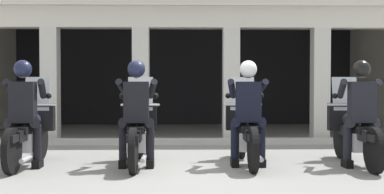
# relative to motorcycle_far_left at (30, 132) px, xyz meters

# --- Properties ---
(ground_plane) EXTENTS (80.00, 80.00, 0.00)m
(ground_plane) POSITION_rel_motorcycle_far_left_xyz_m (2.48, 2.85, -0.50)
(ground_plane) COLOR gray
(station_building) EXTENTS (10.70, 5.15, 3.02)m
(station_building) POSITION_rel_motorcycle_far_left_xyz_m (2.42, 5.59, 1.45)
(station_building) COLOR black
(station_building) RESTS_ON ground
(kerb_strip) EXTENTS (10.20, 0.24, 0.12)m
(kerb_strip) POSITION_rel_motorcycle_far_left_xyz_m (2.42, 2.53, -0.44)
(kerb_strip) COLOR #B7B5AD
(kerb_strip) RESTS_ON ground
(motorcycle_far_left) EXTENTS (0.62, 2.04, 1.35)m
(motorcycle_far_left) POSITION_rel_motorcycle_far_left_xyz_m (0.00, 0.00, 0.00)
(motorcycle_far_left) COLOR black
(motorcycle_far_left) RESTS_ON ground
(police_officer_far_left) EXTENTS (0.63, 0.61, 1.58)m
(police_officer_far_left) POSITION_rel_motorcycle_far_left_xyz_m (-0.00, -0.28, 0.44)
(police_officer_far_left) COLOR black
(police_officer_far_left) RESTS_ON ground
(motorcycle_center_left) EXTENTS (0.62, 2.04, 1.35)m
(motorcycle_center_left) POSITION_rel_motorcycle_far_left_xyz_m (1.65, -0.01, 0.00)
(motorcycle_center_left) COLOR black
(motorcycle_center_left) RESTS_ON ground
(police_officer_center_left) EXTENTS (0.63, 0.61, 1.58)m
(police_officer_center_left) POSITION_rel_motorcycle_far_left_xyz_m (1.65, -0.29, 0.44)
(police_officer_center_left) COLOR black
(police_officer_center_left) RESTS_ON ground
(motorcycle_center_right) EXTENTS (0.62, 2.04, 1.35)m
(motorcycle_center_right) POSITION_rel_motorcycle_far_left_xyz_m (3.31, 0.06, 0.00)
(motorcycle_center_right) COLOR black
(motorcycle_center_right) RESTS_ON ground
(police_officer_center_right) EXTENTS (0.63, 0.61, 1.58)m
(police_officer_center_right) POSITION_rel_motorcycle_far_left_xyz_m (3.31, -0.23, 0.44)
(police_officer_center_right) COLOR black
(police_officer_center_right) RESTS_ON ground
(motorcycle_far_right) EXTENTS (0.62, 2.04, 1.35)m
(motorcycle_far_right) POSITION_rel_motorcycle_far_left_xyz_m (4.96, -0.06, 0.00)
(motorcycle_far_right) COLOR black
(motorcycle_far_right) RESTS_ON ground
(police_officer_far_right) EXTENTS (0.63, 0.61, 1.58)m
(police_officer_far_right) POSITION_rel_motorcycle_far_left_xyz_m (4.96, -0.35, 0.44)
(police_officer_far_right) COLOR black
(police_officer_far_right) RESTS_ON ground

